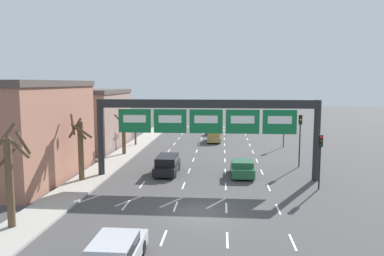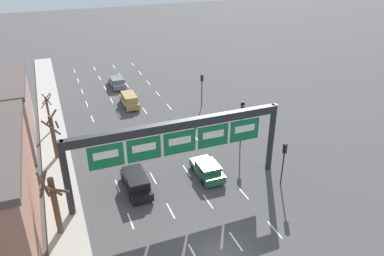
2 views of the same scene
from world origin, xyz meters
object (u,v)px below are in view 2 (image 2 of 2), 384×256
car_grey (117,82)px  traffic_light_far_end (242,115)px  suv_gold (129,99)px  tree_bare_second (54,202)px  sign_gantry (178,137)px  car_green (207,169)px  traffic_light_mid_block (284,156)px  tree_bare_closest (53,134)px  traffic_light_near_gantry (202,84)px  tree_bare_third (48,111)px  suv_black (136,181)px

car_grey → traffic_light_far_end: traffic_light_far_end is taller
suv_gold → tree_bare_second: size_ratio=0.84×
sign_gantry → car_green: sign_gantry is taller
sign_gantry → traffic_light_mid_block: size_ratio=4.48×
sign_gantry → tree_bare_closest: sign_gantry is taller
traffic_light_near_gantry → tree_bare_third: 18.75m
suv_gold → tree_bare_closest: 14.31m
tree_bare_closest → tree_bare_third: tree_bare_closest is taller
car_grey → tree_bare_third: 15.44m
sign_gantry → traffic_light_near_gantry: sign_gantry is taller
suv_black → car_green: (6.59, -0.36, -0.15)m
suv_black → traffic_light_far_end: bearing=16.7°
car_grey → traffic_light_near_gantry: 14.56m
sign_gantry → traffic_light_far_end: 10.20m
traffic_light_mid_block → tree_bare_third: (-18.41, 18.49, -0.41)m
car_grey → tree_bare_second: bearing=-109.3°
suv_black → traffic_light_near_gantry: traffic_light_near_gantry is taller
tree_bare_closest → tree_bare_second: (-0.58, -11.38, 0.24)m
car_grey → tree_bare_third: bearing=-130.3°
tree_bare_second → tree_bare_third: bearing=88.7°
traffic_light_near_gantry → traffic_light_mid_block: (-0.33, -18.84, -0.13)m
suv_gold → suv_black: (-3.73, -18.41, -0.02)m
suv_black → traffic_light_near_gantry: 19.54m
traffic_light_far_end → tree_bare_third: (-18.45, 10.82, -0.98)m
traffic_light_mid_block → traffic_light_far_end: bearing=89.7°
traffic_light_far_end → tree_bare_third: 21.42m
traffic_light_near_gantry → tree_bare_closest: (-18.55, -6.74, -0.41)m
traffic_light_far_end → sign_gantry: bearing=-150.1°
car_green → sign_gantry: bearing=-162.2°
tree_bare_closest → tree_bare_third: bearing=91.7°
sign_gantry → tree_bare_third: (-9.73, 15.84, -2.65)m
car_green → tree_bare_second: size_ratio=0.77×
suv_gold → traffic_light_mid_block: 24.04m
suv_gold → traffic_light_near_gantry: size_ratio=1.03×
car_grey → tree_bare_second: tree_bare_second is taller
car_green → traffic_light_near_gantry: (5.92, 15.20, 2.37)m
sign_gantry → car_grey: 27.89m
suv_gold → traffic_light_far_end: 17.21m
suv_gold → car_green: 18.99m
car_grey → suv_gold: (0.03, -7.77, 0.16)m
car_grey → suv_gold: bearing=-89.8°
sign_gantry → tree_bare_third: 18.78m
car_green → traffic_light_far_end: traffic_light_far_end is taller
sign_gantry → suv_gold: (0.23, 19.76, -4.30)m
suv_black → tree_bare_third: tree_bare_third is taller
tree_bare_second → tree_bare_closest: bearing=87.1°
traffic_light_near_gantry → suv_gold: bearing=157.9°
suv_gold → tree_bare_closest: size_ratio=0.91×
suv_black → traffic_light_far_end: 13.04m
tree_bare_third → traffic_light_far_end: bearing=-30.4°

